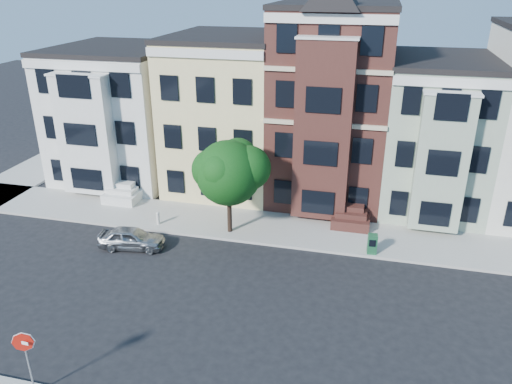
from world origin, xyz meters
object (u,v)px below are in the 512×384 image
(newspaper_box, at_px, (372,244))
(fire_hydrant, at_px, (158,219))
(street_tree, at_px, (229,177))
(parked_car, at_px, (132,238))
(stop_sign, at_px, (27,358))

(newspaper_box, relative_size, fire_hydrant, 1.77)
(street_tree, relative_size, fire_hydrant, 10.90)
(parked_car, distance_m, fire_hydrant, 2.77)
(street_tree, relative_size, stop_sign, 2.34)
(parked_car, height_order, fire_hydrant, parked_car)
(parked_car, height_order, stop_sign, stop_sign)
(street_tree, bearing_deg, stop_sign, -104.12)
(street_tree, bearing_deg, newspaper_box, -4.09)
(street_tree, distance_m, fire_hydrant, 5.34)
(parked_car, bearing_deg, fire_hydrant, -14.78)
(fire_hydrant, bearing_deg, street_tree, 1.84)
(newspaper_box, height_order, fire_hydrant, newspaper_box)
(street_tree, xyz_separation_m, parked_car, (-4.71, -2.89, -2.90))
(parked_car, relative_size, newspaper_box, 3.27)
(fire_hydrant, distance_m, stop_sign, 13.17)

